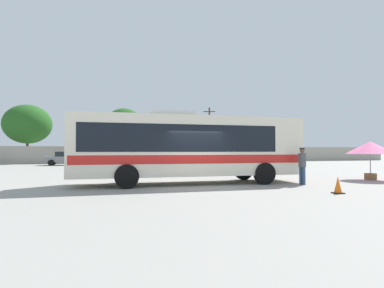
# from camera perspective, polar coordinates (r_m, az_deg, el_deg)

# --- Properties ---
(ground_plane) EXTENTS (300.00, 300.00, 0.00)m
(ground_plane) POSITION_cam_1_polar(r_m,az_deg,el_deg) (23.73, -6.06, -5.11)
(ground_plane) COLOR gray
(perimeter_wall) EXTENTS (80.00, 0.30, 2.12)m
(perimeter_wall) POSITION_cam_1_polar(r_m,az_deg,el_deg) (40.92, -10.14, -1.95)
(perimeter_wall) COLOR #9E998C
(perimeter_wall) RESTS_ON ground_plane
(coach_bus_cream_red) EXTENTS (11.15, 2.91, 3.49)m
(coach_bus_cream_red) POSITION_cam_1_polar(r_m,az_deg,el_deg) (15.04, -1.03, -0.30)
(coach_bus_cream_red) COLOR silver
(coach_bus_cream_red) RESTS_ON ground_plane
(attendant_by_bus_door) EXTENTS (0.44, 0.44, 1.75)m
(attendant_by_bus_door) POSITION_cam_1_polar(r_m,az_deg,el_deg) (15.57, 19.76, -3.44)
(attendant_by_bus_door) COLOR #33476B
(attendant_by_bus_door) RESTS_ON ground_plane
(vendor_umbrella_near_gate_pink) EXTENTS (2.49, 2.49, 2.12)m
(vendor_umbrella_near_gate_pink) POSITION_cam_1_polar(r_m,az_deg,el_deg) (19.66, 30.14, -0.66)
(vendor_umbrella_near_gate_pink) COLOR gray
(vendor_umbrella_near_gate_pink) RESTS_ON ground_plane
(parked_car_leftmost_grey) EXTENTS (4.14, 2.09, 1.48)m
(parked_car_leftmost_grey) POSITION_cam_1_polar(r_m,az_deg,el_deg) (36.51, -22.42, -2.41)
(parked_car_leftmost_grey) COLOR slate
(parked_car_leftmost_grey) RESTS_ON ground_plane
(parked_car_second_red) EXTENTS (4.55, 2.01, 1.41)m
(parked_car_second_red) POSITION_cam_1_polar(r_m,az_deg,el_deg) (37.28, -12.17, -2.49)
(parked_car_second_red) COLOR red
(parked_car_second_red) RESTS_ON ground_plane
(utility_pole_near) EXTENTS (1.78, 0.51, 8.06)m
(utility_pole_near) POSITION_cam_1_polar(r_m,az_deg,el_deg) (46.29, 3.24, 2.03)
(utility_pole_near) COLOR #4C3823
(utility_pole_near) RESTS_ON ground_plane
(roadside_tree_left) EXTENTS (5.78, 5.78, 7.38)m
(roadside_tree_left) POSITION_cam_1_polar(r_m,az_deg,el_deg) (44.03, -28.17, 3.25)
(roadside_tree_left) COLOR brown
(roadside_tree_left) RESTS_ON ground_plane
(roadside_tree_midleft) EXTENTS (5.05, 5.05, 7.53)m
(roadside_tree_midleft) POSITION_cam_1_polar(r_m,az_deg,el_deg) (44.41, -12.48, 3.69)
(roadside_tree_midleft) COLOR brown
(roadside_tree_midleft) RESTS_ON ground_plane
(roadside_tree_midright) EXTENTS (5.48, 5.48, 7.10)m
(roadside_tree_midright) POSITION_cam_1_polar(r_m,az_deg,el_deg) (47.43, -0.00, 2.62)
(roadside_tree_midright) COLOR brown
(roadside_tree_midright) RESTS_ON ground_plane
(traffic_cone_on_apron) EXTENTS (0.36, 0.36, 0.64)m
(traffic_cone_on_apron) POSITION_cam_1_polar(r_m,az_deg,el_deg) (12.93, 25.43, -6.94)
(traffic_cone_on_apron) COLOR black
(traffic_cone_on_apron) RESTS_ON ground_plane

